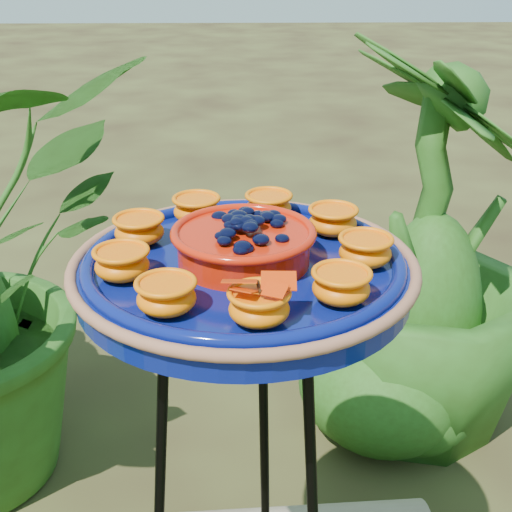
{
  "coord_description": "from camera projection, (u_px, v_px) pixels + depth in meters",
  "views": [
    {
      "loc": [
        0.08,
        -0.97,
        1.29
      ],
      "look_at": [
        0.1,
        -0.16,
        0.92
      ],
      "focal_mm": 50.0,
      "sensor_mm": 36.0,
      "label": 1
    }
  ],
  "objects": [
    {
      "name": "tripod_stand",
      "position": [
        246.0,
        487.0,
        1.08
      ],
      "size": [
        0.38,
        0.38,
        0.86
      ],
      "rotation": [
        0.0,
        0.0,
        -0.25
      ],
      "color": "black",
      "rests_on": "ground"
    },
    {
      "name": "feeder_dish",
      "position": [
        244.0,
        264.0,
        0.92
      ],
      "size": [
        0.53,
        0.53,
        0.1
      ],
      "rotation": [
        0.0,
        0.0,
        -0.25
      ],
      "color": "#08125E",
      "rests_on": "tripod_stand"
    },
    {
      "name": "shrub_back_right",
      "position": [
        434.0,
        249.0,
        1.84
      ],
      "size": [
        0.74,
        0.74,
        1.07
      ],
      "primitive_type": "imported",
      "rotation": [
        0.0,
        0.0,
        1.86
      ],
      "color": "#234A13",
      "rests_on": "ground"
    }
  ]
}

